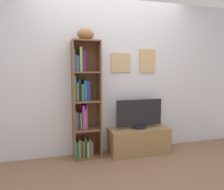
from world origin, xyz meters
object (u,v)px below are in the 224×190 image
Objects in this scene: tv_stand at (139,140)px; football at (86,34)px; bookshelf at (84,104)px; television at (139,114)px.

football is at bearing 175.96° from tv_stand.
football is (0.04, -0.03, 1.02)m from bookshelf.
football is 0.33× the size of television.
bookshelf is 7.23× the size of football.
football is at bearing 176.03° from television.
tv_stand is 0.43m from television.
tv_stand is at bearing -90.00° from television.
bookshelf is 1.83× the size of tv_stand.
television is at bearing -5.85° from bookshelf.
tv_stand is at bearing -4.04° from football.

